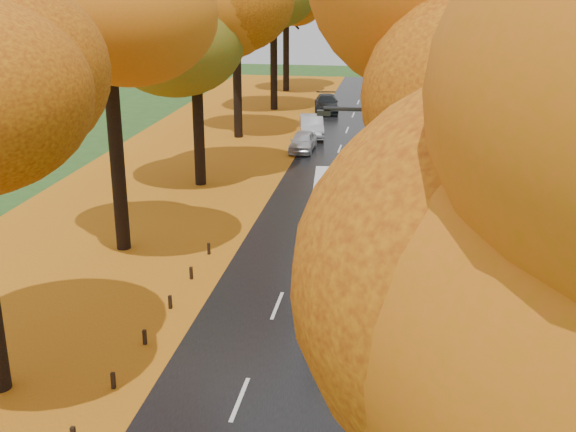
% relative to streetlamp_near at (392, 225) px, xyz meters
% --- Properties ---
extents(road, '(6.50, 90.00, 0.04)m').
position_rel_streetlamp_near_xyz_m(road, '(-3.95, 17.00, -4.69)').
color(road, black).
rests_on(road, ground).
extents(centre_line, '(0.12, 90.00, 0.01)m').
position_rel_streetlamp_near_xyz_m(centre_line, '(-3.95, 17.00, -4.67)').
color(centre_line, silver).
rests_on(centre_line, road).
extents(leaf_verge, '(12.00, 90.00, 0.02)m').
position_rel_streetlamp_near_xyz_m(leaf_verge, '(-12.95, 17.00, -4.70)').
color(leaf_verge, '#92500D').
rests_on(leaf_verge, ground).
extents(leaf_drift, '(0.90, 90.00, 0.01)m').
position_rel_streetlamp_near_xyz_m(leaf_drift, '(-7.00, 17.00, -4.67)').
color(leaf_drift, orange).
rests_on(leaf_drift, road).
extents(trees_left, '(9.20, 74.00, 13.88)m').
position_rel_streetlamp_near_xyz_m(trees_left, '(-11.13, 19.06, 4.82)').
color(trees_left, black).
rests_on(trees_left, ground).
extents(trees_right, '(9.30, 74.20, 13.96)m').
position_rel_streetlamp_near_xyz_m(trees_right, '(3.24, 18.91, 4.98)').
color(trees_right, black).
rests_on(trees_right, ground).
extents(bollard_row, '(0.11, 23.51, 0.52)m').
position_rel_streetlamp_near_xyz_m(bollard_row, '(-7.65, -3.30, -4.45)').
color(bollard_row, black).
rests_on(bollard_row, ground).
extents(streetlamp_near, '(2.45, 0.18, 8.00)m').
position_rel_streetlamp_near_xyz_m(streetlamp_near, '(0.00, 0.00, 0.00)').
color(streetlamp_near, '#333538').
rests_on(streetlamp_near, ground).
extents(streetlamp_mid, '(2.45, 0.18, 8.00)m').
position_rel_streetlamp_near_xyz_m(streetlamp_mid, '(0.00, 22.00, 0.00)').
color(streetlamp_mid, '#333538').
rests_on(streetlamp_mid, ground).
extents(streetlamp_far, '(2.45, 0.18, 8.00)m').
position_rel_streetlamp_near_xyz_m(streetlamp_far, '(0.00, 44.00, 0.00)').
color(streetlamp_far, '#333538').
rests_on(streetlamp_far, ground).
extents(bus, '(3.36, 10.80, 2.80)m').
position_rel_streetlamp_near_xyz_m(bus, '(-2.06, 7.83, -3.21)').
color(bus, '#460B13').
rests_on(bus, road).
extents(car_white, '(1.61, 3.83, 1.29)m').
position_rel_streetlamp_near_xyz_m(car_white, '(-6.30, 26.99, -4.03)').
color(car_white, '#BBBBBF').
rests_on(car_white, road).
extents(car_silver, '(2.36, 4.81, 1.52)m').
position_rel_streetlamp_near_xyz_m(car_silver, '(-6.30, 31.41, -3.92)').
color(car_silver, '#AAADB2').
rests_on(car_silver, road).
extents(car_dark, '(2.57, 5.03, 1.40)m').
position_rel_streetlamp_near_xyz_m(car_dark, '(-6.30, 40.98, -3.98)').
color(car_dark, black).
rests_on(car_dark, road).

